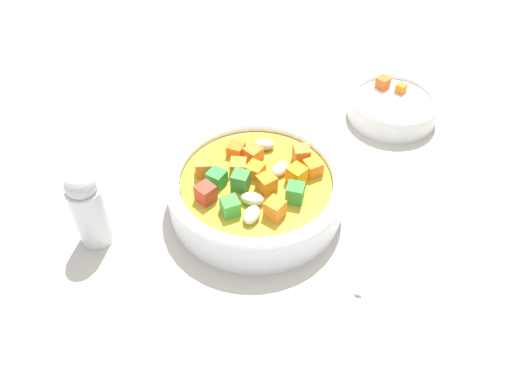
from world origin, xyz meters
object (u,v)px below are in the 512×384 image
at_px(soup_bowl_main, 256,189).
at_px(pepper_shaker, 88,208).
at_px(spoon, 379,205).
at_px(side_bowl_small, 393,105).

xyz_separation_m(soup_bowl_main, pepper_shaker, (-0.03, 0.18, 0.02)).
bearing_deg(spoon, side_bowl_small, 3.98).
bearing_deg(side_bowl_small, spoon, 159.98).
bearing_deg(soup_bowl_main, spoon, -96.87).
bearing_deg(spoon, soup_bowl_main, 107.13).
bearing_deg(pepper_shaker, soup_bowl_main, -80.06).
relative_size(soup_bowl_main, spoon, 1.02).
bearing_deg(pepper_shaker, spoon, -87.45).
height_order(soup_bowl_main, side_bowl_small, soup_bowl_main).
relative_size(soup_bowl_main, pepper_shaker, 2.05).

